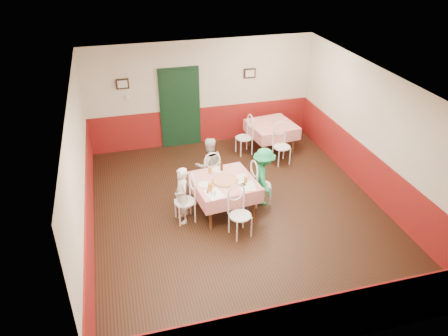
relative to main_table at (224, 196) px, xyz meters
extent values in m
plane|color=black|center=(0.30, -0.11, -0.38)|extent=(7.00, 7.00, 0.00)
plane|color=white|center=(0.30, -0.11, 2.42)|extent=(7.00, 7.00, 0.00)
cube|color=beige|center=(0.30, 3.39, 1.02)|extent=(6.00, 0.10, 2.80)
cube|color=beige|center=(0.30, -3.61, 1.02)|extent=(6.00, 0.10, 2.80)
cube|color=beige|center=(-2.70, -0.11, 1.02)|extent=(0.10, 7.00, 2.80)
cube|color=beige|center=(3.30, -0.11, 1.02)|extent=(0.10, 7.00, 2.80)
cube|color=maroon|center=(0.30, 3.38, 0.12)|extent=(6.00, 0.03, 1.00)
cube|color=maroon|center=(0.30, -3.59, 0.12)|extent=(6.00, 0.03, 1.00)
cube|color=maroon|center=(-2.68, -0.11, 0.12)|extent=(0.03, 7.00, 1.00)
cube|color=maroon|center=(3.29, -0.11, 0.12)|extent=(0.03, 7.00, 1.00)
cube|color=black|center=(-0.30, 3.34, 0.68)|extent=(0.96, 0.06, 2.10)
cube|color=black|center=(-1.70, 3.34, 1.48)|extent=(0.32, 0.03, 0.26)
cube|color=black|center=(1.60, 3.34, 1.48)|extent=(0.32, 0.03, 0.26)
cube|color=white|center=(-1.60, 3.34, 1.12)|extent=(0.10, 0.03, 0.10)
cube|color=red|center=(0.00, 0.00, 0.00)|extent=(1.35, 1.35, 0.77)
cube|color=red|center=(1.94, 2.41, 0.00)|extent=(1.26, 1.26, 0.77)
cylinder|color=#B74723|center=(0.01, -0.03, 0.40)|extent=(0.56, 0.56, 0.03)
cylinder|color=white|center=(-0.42, -0.06, 0.39)|extent=(0.28, 0.28, 0.01)
cylinder|color=white|center=(0.39, 0.02, 0.39)|extent=(0.28, 0.28, 0.01)
cylinder|color=white|center=(-0.02, 0.44, 0.39)|extent=(0.28, 0.28, 0.01)
cylinder|color=#BF7219|center=(-0.36, -0.30, 0.46)|extent=(0.09, 0.09, 0.16)
cylinder|color=#BF7219|center=(0.40, -0.19, 0.45)|extent=(0.08, 0.08, 0.13)
cylinder|color=#BF7219|center=(-0.21, 0.37, 0.45)|extent=(0.08, 0.08, 0.13)
cylinder|color=#381C0A|center=(0.05, 0.39, 0.49)|extent=(0.07, 0.07, 0.22)
cylinder|color=silver|center=(-0.37, -0.47, 0.43)|extent=(0.04, 0.04, 0.09)
cylinder|color=silver|center=(-0.31, -0.50, 0.43)|extent=(0.04, 0.04, 0.09)
cylinder|color=#B23319|center=(-0.43, -0.38, 0.43)|extent=(0.04, 0.04, 0.09)
cube|color=white|center=(-0.31, -0.44, 0.39)|extent=(0.39, 0.46, 0.00)
cube|color=white|center=(0.40, -0.31, 0.39)|extent=(0.34, 0.43, 0.00)
cube|color=black|center=(0.31, -0.27, 0.40)|extent=(0.12, 0.10, 0.02)
imported|color=gray|center=(-0.89, -0.10, 0.23)|extent=(0.35, 0.48, 1.22)
imported|color=gray|center=(-0.10, 0.89, 0.27)|extent=(0.66, 0.54, 1.29)
imported|color=gray|center=(0.89, 0.10, 0.27)|extent=(0.58, 0.89, 1.30)
camera|label=1|loc=(-1.97, -7.32, 5.00)|focal=35.00mm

